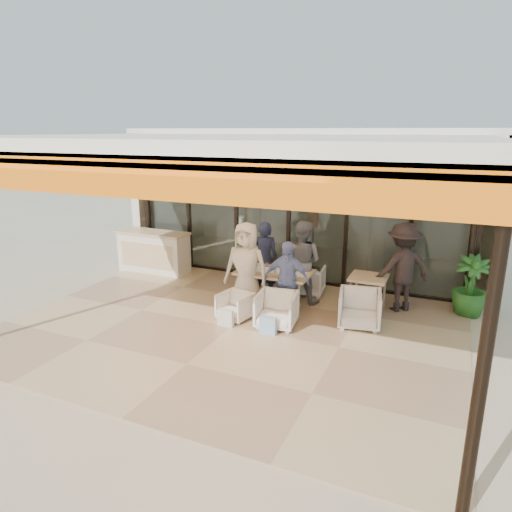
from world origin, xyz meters
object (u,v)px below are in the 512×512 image
at_px(diner_grey, 302,262).
at_px(diner_cream, 246,267).
at_px(host_counter, 154,251).
at_px(chair_far_left, 273,274).
at_px(side_table, 368,282).
at_px(standing_woman, 402,268).
at_px(potted_palm, 471,286).
at_px(diner_navy, 264,259).
at_px(chair_near_left, 235,305).
at_px(diner_periwinkle, 286,280).
at_px(dining_table, 274,274).
at_px(chair_far_right, 308,279).
at_px(side_chair, 360,307).
at_px(chair_near_right, 277,308).

bearing_deg(diner_grey, diner_cream, 50.01).
height_order(host_counter, chair_far_left, host_counter).
bearing_deg(side_table, standing_woman, 31.38).
distance_m(side_table, potted_palm, 1.94).
xyz_separation_m(diner_navy, diner_cream, (-0.00, -0.90, 0.07)).
bearing_deg(diner_navy, chair_far_left, -111.76).
height_order(diner_grey, potted_palm, diner_grey).
bearing_deg(chair_near_left, diner_cream, 101.21).
height_order(diner_grey, diner_periwinkle, diner_grey).
height_order(chair_near_left, standing_woman, standing_woman).
height_order(diner_periwinkle, potted_palm, diner_periwinkle).
bearing_deg(diner_grey, dining_table, 49.24).
xyz_separation_m(host_counter, potted_palm, (7.28, 0.14, 0.06)).
relative_size(diner_navy, potted_palm, 1.39).
distance_m(chair_far_right, side_chair, 1.88).
xyz_separation_m(diner_periwinkle, side_chair, (1.38, 0.12, -0.37)).
height_order(chair_near_left, diner_navy, diner_navy).
height_order(chair_far_left, diner_grey, diner_grey).
distance_m(chair_far_left, standing_woman, 2.85).
distance_m(chair_far_right, diner_cream, 1.72).
relative_size(host_counter, chair_far_right, 2.67).
relative_size(dining_table, diner_periwinkle, 1.00).
distance_m(chair_far_right, chair_near_right, 1.90).
height_order(diner_navy, diner_cream, diner_cream).
bearing_deg(potted_palm, side_table, -160.09).
bearing_deg(host_counter, side_table, -5.49).
xyz_separation_m(chair_near_right, diner_grey, (0.00, 1.40, 0.51)).
distance_m(host_counter, standing_woman, 6.04).
relative_size(diner_grey, side_table, 2.33).
relative_size(chair_far_left, chair_far_right, 0.99).
distance_m(chair_near_left, chair_near_right, 0.84).
height_order(chair_far_right, side_table, side_table).
distance_m(dining_table, chair_near_right, 1.10).
xyz_separation_m(diner_grey, diner_cream, (-0.84, -0.90, 0.03)).
distance_m(chair_far_left, diner_grey, 1.11).
bearing_deg(potted_palm, diner_cream, -159.29).
relative_size(dining_table, chair_near_right, 2.09).
height_order(chair_far_right, chair_near_left, chair_far_right).
relative_size(chair_far_right, potted_palm, 0.58).
xyz_separation_m(chair_far_right, diner_grey, (0.00, -0.50, 0.52)).
distance_m(chair_near_right, diner_grey, 1.49).
height_order(chair_near_right, side_table, side_table).
distance_m(host_counter, diner_cream, 3.54).
height_order(chair_far_left, diner_periwinkle, diner_periwinkle).
distance_m(diner_grey, diner_periwinkle, 0.91).
xyz_separation_m(chair_far_left, diner_periwinkle, (0.84, -1.40, 0.41)).
bearing_deg(side_chair, chair_near_right, -166.72).
xyz_separation_m(host_counter, dining_table, (3.65, -0.94, 0.16)).
bearing_deg(standing_woman, potted_palm, 156.35).
distance_m(side_chair, standing_woman, 1.34).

